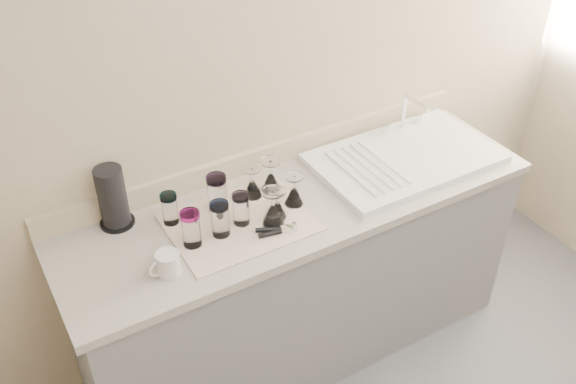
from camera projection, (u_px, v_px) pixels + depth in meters
counter_unit at (299, 277)px, 2.94m from camera, size 2.06×0.62×0.90m
sink_unit at (405, 157)px, 2.89m from camera, size 0.82×0.50×0.22m
dish_towel at (240, 223)px, 2.54m from camera, size 0.55×0.42×0.01m
tumbler_teal at (170, 208)px, 2.50m from camera, size 0.07×0.07×0.13m
tumbler_purple at (217, 193)px, 2.55m from camera, size 0.08×0.08×0.16m
tumbler_magenta at (191, 228)px, 2.38m from camera, size 0.08×0.08×0.15m
tumbler_blue at (220, 219)px, 2.43m from camera, size 0.07×0.07×0.15m
tumbler_lavender at (241, 209)px, 2.49m from camera, size 0.07×0.07×0.14m
goblet_back_left at (252, 186)px, 2.65m from camera, size 0.08×0.08×0.14m
goblet_back_right at (271, 180)px, 2.68m from camera, size 0.08×0.08×0.15m
goblet_front_left at (278, 208)px, 2.54m from camera, size 0.07×0.07×0.13m
goblet_front_right at (294, 194)px, 2.60m from camera, size 0.08×0.08×0.14m
goblet_extra at (273, 212)px, 2.50m from camera, size 0.09×0.09×0.16m
can_opener at (277, 230)px, 2.48m from camera, size 0.16×0.09×0.02m
white_mug at (167, 264)px, 2.29m from camera, size 0.13×0.10×0.09m
paper_towel_roll at (113, 198)px, 2.47m from camera, size 0.14×0.14×0.26m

